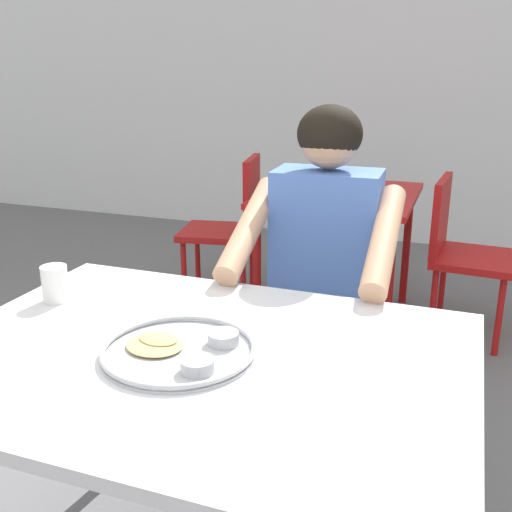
{
  "coord_description": "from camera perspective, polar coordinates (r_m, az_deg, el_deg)",
  "views": [
    {
      "loc": [
        0.5,
        -0.97,
        1.36
      ],
      "look_at": [
        0.02,
        0.34,
        0.91
      ],
      "focal_mm": 41.66,
      "sensor_mm": 36.0,
      "label": 1
    }
  ],
  "objects": [
    {
      "name": "back_wall",
      "position": [
        4.78,
        15.03,
        21.53
      ],
      "size": [
        12.0,
        0.12,
        3.4
      ],
      "primitive_type": "cube",
      "color": "white",
      "rests_on": "ground"
    },
    {
      "name": "chair_foreground",
      "position": [
        2.18,
        7.13,
        -5.29
      ],
      "size": [
        0.4,
        0.41,
        0.85
      ],
      "color": "#3F3F44",
      "rests_on": "ground"
    },
    {
      "name": "chair_red_right",
      "position": [
        3.17,
        18.93,
        0.93
      ],
      "size": [
        0.42,
        0.45,
        0.82
      ],
      "color": "#B31515",
      "rests_on": "ground"
    },
    {
      "name": "table_background_red",
      "position": [
        3.18,
        7.97,
        4.48
      ],
      "size": [
        0.78,
        0.85,
        0.71
      ],
      "color": "#B71414",
      "rests_on": "ground"
    },
    {
      "name": "drinking_cup",
      "position": [
        1.66,
        -18.75,
        -2.43
      ],
      "size": [
        0.07,
        0.07,
        0.1
      ],
      "color": "white",
      "rests_on": "table_foreground"
    },
    {
      "name": "diner_foreground",
      "position": [
        1.9,
        6.09,
        -1.05
      ],
      "size": [
        0.5,
        0.56,
        1.24
      ],
      "color": "#2D2D2D",
      "rests_on": "ground"
    },
    {
      "name": "chair_red_left",
      "position": [
        3.43,
        -2.28,
        3.34
      ],
      "size": [
        0.49,
        0.45,
        0.86
      ],
      "color": "#AA1514",
      "rests_on": "ground"
    },
    {
      "name": "table_foreground",
      "position": [
        1.36,
        -5.55,
        -11.88
      ],
      "size": [
        1.18,
        0.86,
        0.76
      ],
      "color": "silver",
      "rests_on": "ground"
    },
    {
      "name": "thali_tray",
      "position": [
        1.31,
        -7.26,
        -8.88
      ],
      "size": [
        0.34,
        0.34,
        0.03
      ],
      "color": "#B7BABF",
      "rests_on": "table_foreground"
    }
  ]
}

